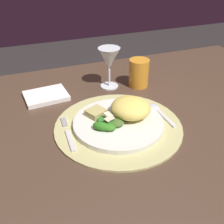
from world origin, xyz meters
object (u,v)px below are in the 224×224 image
at_px(dinner_plate, 118,123).
at_px(amber_tumbler, 139,73).
at_px(dining_table, 134,149).
at_px(napkin, 46,96).
at_px(wine_glass, 109,60).
at_px(spoon, 158,110).
at_px(fork, 69,135).

relative_size(dinner_plate, amber_tumbler, 2.58).
distance_m(dining_table, napkin, 0.34).
height_order(napkin, wine_glass, wine_glass).
bearing_deg(amber_tumbler, spoon, -96.44).
bearing_deg(dining_table, napkin, 139.96).
relative_size(dining_table, wine_glass, 9.11).
height_order(fork, napkin, napkin).
bearing_deg(napkin, fork, -84.55).
bearing_deg(spoon, napkin, 145.00).
distance_m(fork, napkin, 0.24).
bearing_deg(dinner_plate, amber_tumbler, 52.99).
bearing_deg(napkin, spoon, -35.00).
xyz_separation_m(dinner_plate, spoon, (0.14, 0.03, -0.00)).
relative_size(fork, amber_tumbler, 1.61).
xyz_separation_m(wine_glass, amber_tumbler, (0.10, -0.03, -0.05)).
bearing_deg(amber_tumbler, wine_glass, 164.03).
height_order(dining_table, dinner_plate, dinner_plate).
relative_size(dinner_plate, fork, 1.61).
bearing_deg(dinner_plate, spoon, 10.79).
distance_m(spoon, wine_glass, 0.25).
bearing_deg(napkin, wine_glass, 0.85).
distance_m(fork, wine_glass, 0.32).
bearing_deg(spoon, dinner_plate, -169.21).
bearing_deg(dinner_plate, wine_glass, 75.80).
bearing_deg(spoon, dining_table, 168.14).
height_order(spoon, amber_tumbler, amber_tumbler).
bearing_deg(dinner_plate, napkin, 124.32).
height_order(dinner_plate, napkin, dinner_plate).
relative_size(napkin, amber_tumbler, 1.40).
height_order(dining_table, amber_tumbler, amber_tumbler).
relative_size(dining_table, amber_tumbler, 13.27).
relative_size(dining_table, napkin, 9.45).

